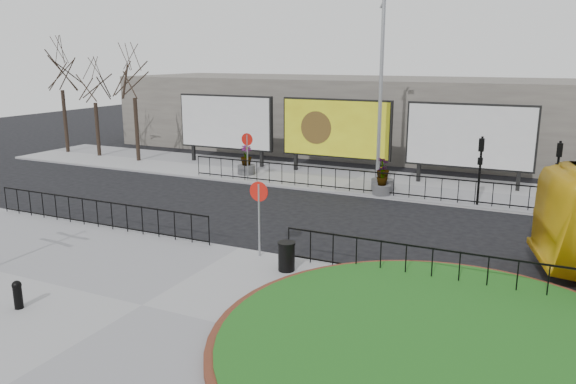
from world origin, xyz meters
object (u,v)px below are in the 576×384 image
Objects in this scene: lamp_post at (381,91)px; planter_c at (382,184)px; planter_b at (383,179)px; litter_bin at (286,256)px; billboard_mid at (336,129)px; planter_a at (246,163)px; bollard at (18,293)px.

lamp_post is 6.73× the size of planter_c.
lamp_post is at bearing 121.25° from planter_b.
litter_bin is (0.83, -12.17, -4.25)m from lamp_post.
billboard_mid is 14.79m from litter_bin.
planter_b reaches higher than planter_c.
bollard is at bearing -79.75° from planter_a.
planter_c is (-0.14, 10.57, 0.07)m from litter_bin.
planter_b reaches higher than litter_bin.
planter_b is 0.82m from planter_c.
planter_a is 1.16× the size of planter_c.
litter_bin is 10.57m from planter_c.
planter_a is at bearing 100.25° from bollard.
billboard_mid is 3.81× the size of planter_b.
lamp_post is 4.54m from planter_c.
lamp_post is at bearing 113.41° from planter_c.
planter_a is (-8.18, 11.91, 0.17)m from litter_bin.
lamp_post is 5.80× the size of planter_a.
bollard is 16.66m from planter_c.
lamp_post reaches higher than planter_c.
planter_b reaches higher than bollard.
lamp_post is at bearing 2.01° from planter_a.
planter_a reaches higher than litter_bin.
planter_a reaches higher than bollard.
planter_c is (3.70, -3.57, -1.96)m from billboard_mid.
bollard is at bearing -105.81° from planter_b.
planter_a is (-3.12, 17.25, 0.21)m from bollard.
litter_bin is at bearing 46.53° from bollard.
planter_c is (8.05, -1.34, -0.10)m from planter_a.
planter_b is at bearing 91.70° from litter_bin.
lamp_post is 12.92m from litter_bin.
lamp_post is at bearing 93.90° from litter_bin.
litter_bin reaches higher than bollard.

